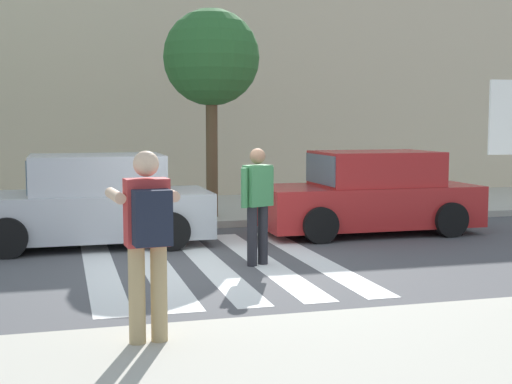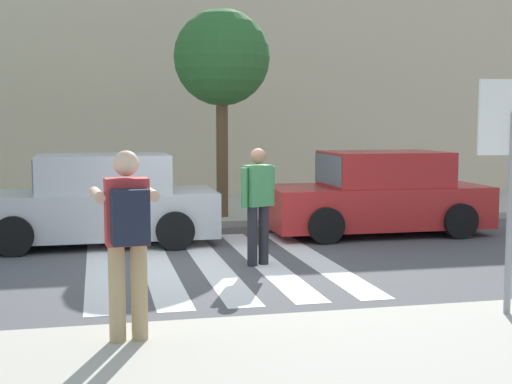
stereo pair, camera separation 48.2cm
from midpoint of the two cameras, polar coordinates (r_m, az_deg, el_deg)
name	(u,v)px [view 1 (the left image)]	position (r m, az deg, el deg)	size (l,w,h in m)	color
ground_plane	(213,267)	(10.50, -4.79, -5.97)	(120.00, 120.00, 0.00)	#4C4C4F
sidewalk_far	(158,211)	(16.35, -8.67, -1.55)	(60.00, 4.80, 0.14)	#B2AD9E
building_facade_far	(136,83)	(20.62, -10.25, 8.55)	(56.00, 4.00, 6.34)	beige
crosswalk_stripe_0	(100,270)	(10.53, -13.63, -6.06)	(0.44, 5.20, 0.01)	silver
crosswalk_stripe_1	(156,267)	(10.58, -9.28, -5.91)	(0.44, 5.20, 0.01)	silver
crosswalk_stripe_2	(210,264)	(10.69, -4.99, -5.73)	(0.44, 5.20, 0.01)	silver
crosswalk_stripe_3	(262,261)	(10.86, -0.82, -5.53)	(0.44, 5.20, 0.01)	silver
crosswalk_stripe_4	(311,258)	(11.09, 3.21, -5.31)	(0.44, 5.20, 0.01)	silver
photographer_with_backpack	(148,230)	(6.41, -10.81, -2.98)	(0.63, 0.87, 1.72)	tan
pedestrian_crossing	(258,200)	(10.42, -1.20, -0.61)	(0.54, 0.37, 1.72)	#232328
parked_car_silver	(91,203)	(12.49, -14.14, -0.87)	(4.10, 1.92, 1.55)	#B7BABF
parked_car_red	(370,195)	(13.60, 8.08, -0.23)	(4.10, 1.92, 1.55)	red
street_tree_center	(211,59)	(14.74, -4.55, 10.55)	(1.96, 1.96, 4.25)	brown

